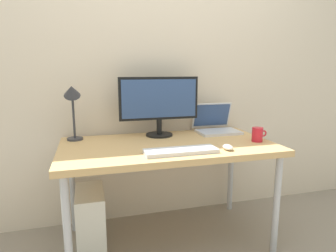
# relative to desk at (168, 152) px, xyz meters

# --- Properties ---
(ground_plane) EXTENTS (6.00, 6.00, 0.00)m
(ground_plane) POSITION_rel_desk_xyz_m (0.00, 0.00, -0.65)
(ground_plane) COLOR gray
(back_wall) EXTENTS (4.40, 0.04, 2.60)m
(back_wall) POSITION_rel_desk_xyz_m (0.00, 0.44, 0.65)
(back_wall) COLOR beige
(back_wall) RESTS_ON ground_plane
(desk) EXTENTS (1.41, 0.75, 0.71)m
(desk) POSITION_rel_desk_xyz_m (0.00, 0.00, 0.00)
(desk) COLOR tan
(desk) RESTS_ON ground_plane
(monitor) EXTENTS (0.59, 0.20, 0.44)m
(monitor) POSITION_rel_desk_xyz_m (-0.00, 0.24, 0.31)
(monitor) COLOR black
(monitor) RESTS_ON desk
(laptop) EXTENTS (0.32, 0.28, 0.22)m
(laptop) POSITION_rel_desk_xyz_m (0.47, 0.27, 0.12)
(laptop) COLOR silver
(laptop) RESTS_ON desk
(desk_lamp) EXTENTS (0.11, 0.16, 0.41)m
(desk_lamp) POSITION_rel_desk_xyz_m (-0.61, 0.25, 0.35)
(desk_lamp) COLOR #333338
(desk_lamp) RESTS_ON desk
(keyboard) EXTENTS (0.44, 0.14, 0.02)m
(keyboard) POSITION_rel_desk_xyz_m (0.01, -0.24, 0.07)
(keyboard) COLOR silver
(keyboard) RESTS_ON desk
(mouse) EXTENTS (0.06, 0.09, 0.03)m
(mouse) POSITION_rel_desk_xyz_m (0.31, -0.25, 0.08)
(mouse) COLOR silver
(mouse) RESTS_ON desk
(coffee_mug) EXTENTS (0.11, 0.07, 0.10)m
(coffee_mug) POSITION_rel_desk_xyz_m (0.61, -0.11, 0.11)
(coffee_mug) COLOR red
(coffee_mug) RESTS_ON desk
(computer_tower) EXTENTS (0.18, 0.36, 0.42)m
(computer_tower) POSITION_rel_desk_xyz_m (-0.53, 0.03, -0.44)
(computer_tower) COLOR silver
(computer_tower) RESTS_ON ground_plane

